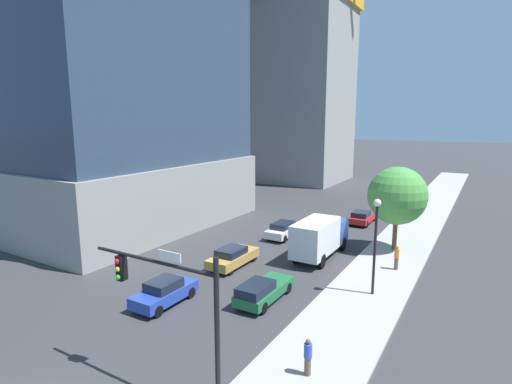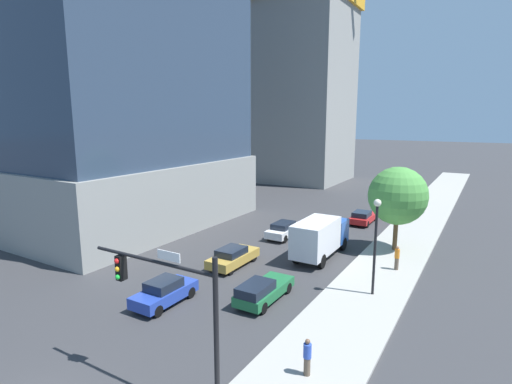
% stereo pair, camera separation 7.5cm
% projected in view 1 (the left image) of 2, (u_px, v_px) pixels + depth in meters
% --- Properties ---
extents(sidewalk, '(4.75, 120.00, 0.15)m').
position_uv_depth(sidewalk, '(379.00, 276.00, 27.31)').
color(sidewalk, '#9E9B93').
rests_on(sidewalk, ground).
extents(construction_building, '(24.33, 15.73, 38.26)m').
position_uv_depth(construction_building, '(299.00, 79.00, 67.83)').
color(construction_building, gray).
rests_on(construction_building, ground).
extents(traffic_light_pole, '(6.21, 0.48, 5.80)m').
position_uv_depth(traffic_light_pole, '(170.00, 294.00, 15.18)').
color(traffic_light_pole, black).
rests_on(traffic_light_pole, sidewalk).
extents(street_lamp, '(0.44, 0.44, 5.88)m').
position_uv_depth(street_lamp, '(376.00, 233.00, 23.68)').
color(street_lamp, black).
rests_on(street_lamp, sidewalk).
extents(street_tree, '(4.63, 4.63, 6.77)m').
position_uv_depth(street_tree, '(397.00, 196.00, 31.85)').
color(street_tree, brown).
rests_on(street_tree, sidewalk).
extents(car_green, '(1.74, 4.55, 1.40)m').
position_uv_depth(car_green, '(262.00, 290.00, 23.52)').
color(car_green, '#1E6638').
rests_on(car_green, ground).
extents(car_blue, '(1.76, 4.07, 1.49)m').
position_uv_depth(car_blue, '(164.00, 292.00, 23.24)').
color(car_blue, '#233D9E').
rests_on(car_blue, ground).
extents(car_white, '(1.76, 4.48, 1.44)m').
position_uv_depth(car_white, '(284.00, 229.00, 36.33)').
color(car_white, silver).
rests_on(car_white, ground).
extents(car_red, '(1.83, 4.58, 1.36)m').
position_uv_depth(car_red, '(363.00, 217.00, 41.19)').
color(car_red, red).
rests_on(car_red, ground).
extents(car_gold, '(1.85, 4.53, 1.41)m').
position_uv_depth(car_gold, '(233.00, 257.00, 29.27)').
color(car_gold, '#AD8938').
rests_on(car_gold, ground).
extents(box_truck, '(2.29, 6.90, 3.09)m').
position_uv_depth(box_truck, '(320.00, 236.00, 30.88)').
color(box_truck, '#1E4799').
rests_on(box_truck, ground).
extents(pedestrian_blue_shirt, '(0.34, 0.34, 1.61)m').
position_uv_depth(pedestrian_blue_shirt, '(308.00, 357.00, 16.53)').
color(pedestrian_blue_shirt, brown).
rests_on(pedestrian_blue_shirt, sidewalk).
extents(pedestrian_orange_shirt, '(0.34, 0.34, 1.74)m').
position_uv_depth(pedestrian_orange_shirt, '(397.00, 257.00, 28.15)').
color(pedestrian_orange_shirt, brown).
rests_on(pedestrian_orange_shirt, sidewalk).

